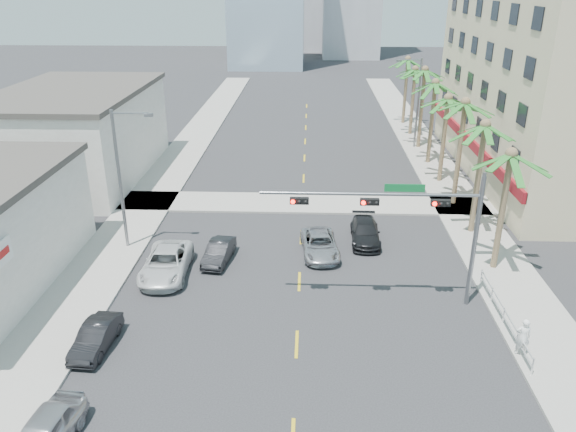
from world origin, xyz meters
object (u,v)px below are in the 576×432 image
Objects in this scene: car_parked_far at (166,263)px; car_lane_right at (365,232)px; pedestrian at (523,337)px; car_parked_mid at (96,337)px; car_lane_left at (219,252)px; car_lane_center at (320,245)px; traffic_signal_mast at (414,216)px.

car_parked_far reaches higher than car_lane_right.
pedestrian reaches higher than car_parked_far.
pedestrian reaches higher than car_parked_mid.
pedestrian is at bearing -22.71° from car_lane_left.
car_lane_left is at bearing 67.82° from car_parked_mid.
car_lane_right is 13.52m from pedestrian.
car_lane_left reaches higher than car_parked_mid.
car_parked_mid is 0.82× the size of car_lane_right.
car_parked_far is 13.03m from car_lane_right.
car_lane_center is at bearing 47.77° from car_parked_mid.
traffic_signal_mast reaches higher than car_lane_right.
pedestrian reaches higher than car_lane_right.
pedestrian is (15.30, -8.89, 0.47)m from car_lane_left.
traffic_signal_mast is 16.48m from car_parked_mid.
car_lane_right is (-1.56, 7.58, -4.40)m from traffic_signal_mast.
pedestrian reaches higher than car_lane_left.
car_lane_right is (9.23, 3.19, 0.04)m from car_lane_left.
pedestrian is at bearing -23.15° from car_parked_far.
car_lane_left is at bearing -26.48° from pedestrian.
car_parked_mid is 7.37m from car_parked_far.
pedestrian is at bearing -53.50° from car_lane_center.
car_lane_right is at bearing 26.49° from car_lane_left.
car_parked_far is at bearing -17.64° from pedestrian.
car_parked_far is at bearing -156.17° from car_lane_right.
traffic_signal_mast is 2.97× the size of car_lane_left.
car_parked_far is 1.20× the size of car_lane_right.
car_parked_mid is at bearing -141.57° from car_lane_center.
car_parked_far reaches higher than car_lane_left.
traffic_signal_mast reaches higher than car_parked_far.
traffic_signal_mast is 12.47m from car_lane_left.
pedestrian is (19.70, 0.13, 0.47)m from car_parked_mid.
car_lane_left is at bearing 157.81° from traffic_signal_mast.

